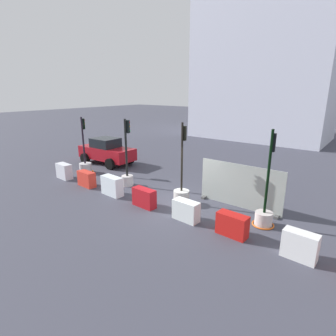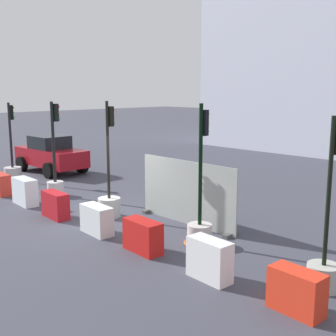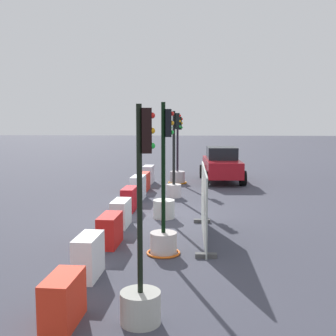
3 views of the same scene
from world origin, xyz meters
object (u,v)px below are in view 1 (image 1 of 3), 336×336
Objects in this scene: construction_barrier_0 at (64,171)px; construction_barrier_2 at (112,186)px; construction_barrier_1 at (87,179)px; construction_barrier_3 at (144,198)px; construction_barrier_5 at (232,225)px; car_red_compact at (107,151)px; traffic_light_1 at (127,171)px; traffic_light_3 at (264,211)px; construction_barrier_6 at (300,246)px; construction_barrier_4 at (186,211)px; traffic_light_0 at (85,164)px; traffic_light_2 at (182,191)px.

construction_barrier_2 reaches higher than construction_barrier_0.
construction_barrier_1 is 4.08m from construction_barrier_3.
car_red_compact reaches higher than construction_barrier_5.
traffic_light_1 is at bearing 106.76° from construction_barrier_2.
car_red_compact is (-6.79, 3.66, 0.45)m from construction_barrier_3.
traffic_light_3 is 3.08× the size of construction_barrier_2.
construction_barrier_6 is at bearing -0.02° from construction_barrier_1.
construction_barrier_5 is (1.88, 0.03, -0.00)m from construction_barrier_4.
car_red_compact is at bearing 106.14° from traffic_light_0.
construction_barrier_1 is 4.54m from car_red_compact.
traffic_light_3 reaches higher than construction_barrier_1.
construction_barrier_6 is (12.30, -1.44, -0.08)m from traffic_light_0.
traffic_light_3 is 3.28× the size of construction_barrier_5.
traffic_light_2 is 1.00× the size of traffic_light_3.
construction_barrier_3 is at bearing -0.56° from construction_barrier_0.
traffic_light_0 is 2.54m from construction_barrier_1.
traffic_light_3 is 3.27× the size of construction_barrier_1.
construction_barrier_5 is at bearing 179.20° from construction_barrier_6.
traffic_light_2 is at bearing 13.31° from construction_barrier_1.
traffic_light_0 is at bearing 179.90° from traffic_light_3.
traffic_light_2 is at bearing 131.40° from construction_barrier_4.
construction_barrier_2 is (-6.69, -1.42, -0.12)m from traffic_light_3.
traffic_light_3 is 4.82m from construction_barrier_3.
traffic_light_1 is at bearing -27.33° from car_red_compact.
traffic_light_3 is at bearing 0.13° from traffic_light_1.
car_red_compact is at bearing 126.98° from construction_barrier_1.
construction_barrier_1 is 0.98× the size of construction_barrier_3.
traffic_light_1 is 0.97× the size of traffic_light_3.
construction_barrier_5 is at bearing -18.37° from car_red_compact.
traffic_light_2 is 5.23m from construction_barrier_6.
construction_barrier_2 reaches higher than construction_barrier_5.
traffic_light_1 is 3.89m from construction_barrier_0.
traffic_light_1 is 1.49m from construction_barrier_2.
traffic_light_1 reaches higher than construction_barrier_4.
traffic_light_2 is 3.55m from traffic_light_3.
construction_barrier_3 is at bearing -28.30° from car_red_compact.
construction_barrier_1 is at bearing 179.99° from construction_barrier_4.
construction_barrier_3 is at bearing -13.52° from traffic_light_0.
construction_barrier_0 is 0.95× the size of construction_barrier_1.
traffic_light_2 is 3.27× the size of construction_barrier_5.
construction_barrier_2 is at bearing 178.67° from construction_barrier_3.
construction_barrier_3 is 6.13m from construction_barrier_6.
construction_barrier_4 is at bearing -179.15° from construction_barrier_5.
traffic_light_1 reaches higher than construction_barrier_3.
construction_barrier_1 is at bearing -34.49° from traffic_light_0.
traffic_light_1 reaches higher than construction_barrier_6.
traffic_light_2 is (3.56, -0.19, -0.20)m from traffic_light_1.
traffic_light_0 is 3.22× the size of construction_barrier_0.
construction_barrier_0 reaches higher than construction_barrier_1.
construction_barrier_1 is at bearing 179.32° from construction_barrier_3.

